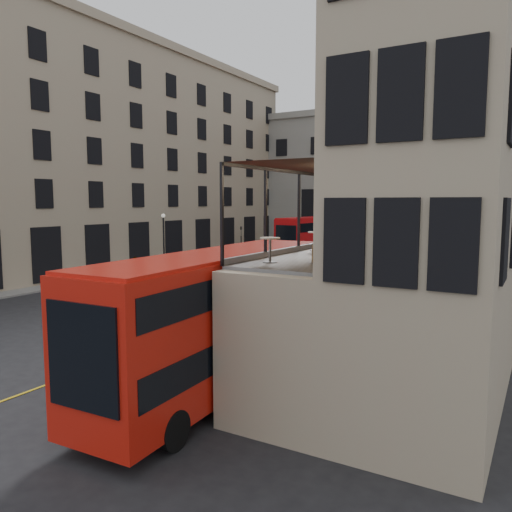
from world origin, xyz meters
The scene contains 31 objects.
ground centered at (0.00, 0.00, 0.00)m, with size 140.00×140.00×0.00m, color black.
host_building_main centered at (9.95, 0.00, 7.79)m, with size 7.26×11.40×15.10m.
host_frontage centered at (6.50, 0.00, 2.25)m, with size 3.00×11.00×4.50m, color tan.
cafe_floor centered at (6.50, 0.00, 4.55)m, with size 3.00×10.00×0.10m, color slate.
building_left centered at (-26.96, 20.00, 11.38)m, with size 14.60×50.60×22.00m.
gateway centered at (-5.00, 47.99, 9.39)m, with size 35.00×10.60×18.00m.
pavement_far centered at (-6.00, 38.00, 0.06)m, with size 40.00×12.00×0.12m, color slate.
pavement_left centered at (-22.00, 12.00, 0.06)m, with size 8.00×48.00×0.12m, color slate.
traffic_light_near centered at (-1.00, 12.00, 2.42)m, with size 0.16×0.20×3.80m.
traffic_light_far centered at (-15.00, 28.00, 2.42)m, with size 0.16×0.20×3.80m.
street_lamp_a centered at (-17.00, 18.00, 2.39)m, with size 0.36×0.36×5.33m.
street_lamp_b centered at (-6.00, 34.00, 2.39)m, with size 0.36×0.36×5.33m.
bus_near centered at (3.45, -2.96, 2.65)m, with size 3.19×11.94×4.72m.
bus_far centered at (-8.39, 32.12, 2.70)m, with size 3.43×12.18×4.81m.
car_a centered at (-11.03, 22.56, 0.82)m, with size 1.93×4.80×1.63m, color gray.
car_b centered at (-3.82, 29.47, 0.79)m, with size 1.68×4.82×1.59m, color #AC0A0F.
car_c centered at (-16.94, 22.86, 0.74)m, with size 2.07×5.10×1.48m, color black.
bicycle centered at (-6.81, 18.23, 0.44)m, with size 0.59×1.68×0.88m, color gray.
cyclist centered at (-3.05, 12.37, 0.89)m, with size 0.65×0.42×1.77m, color #D4FF1A.
pedestrian_a centered at (-17.75, 35.10, 0.84)m, with size 0.81×0.63×1.67m, color gray.
pedestrian_b centered at (-6.51, 28.91, 0.86)m, with size 1.11×0.64×1.71m, color gray.
pedestrian_c centered at (-4.39, 30.48, 0.78)m, with size 0.92×0.38×1.57m, color gray.
pedestrian_d centered at (5.50, 32.84, 0.77)m, with size 0.75×0.49×1.54m, color gray.
pedestrian_e centered at (-17.39, 14.63, 0.87)m, with size 0.64×0.42×1.75m, color gray.
cafe_table_near centered at (5.78, -3.62, 5.10)m, with size 0.60×0.60×0.75m.
cafe_table_mid centered at (5.51, 0.38, 5.07)m, with size 0.56×0.56×0.70m.
cafe_table_far centered at (5.40, 2.38, 5.12)m, with size 0.63×0.63×0.79m.
cafe_chair_a centered at (7.07, -2.73, 4.89)m, with size 0.57×0.57×0.97m.
cafe_chair_b centered at (7.66, 0.50, 4.83)m, with size 0.42×0.42×0.75m.
cafe_chair_c centered at (7.25, 1.14, 4.88)m, with size 0.50×0.50×0.94m.
cafe_chair_d centered at (7.04, 3.20, 4.86)m, with size 0.42×0.42×0.85m.
Camera 1 is at (12.87, -16.58, 6.41)m, focal length 35.00 mm.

